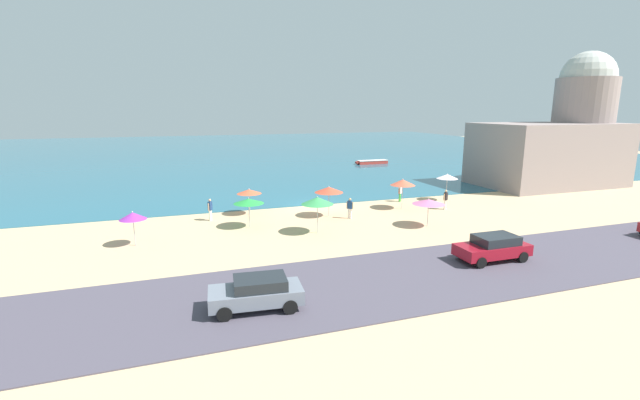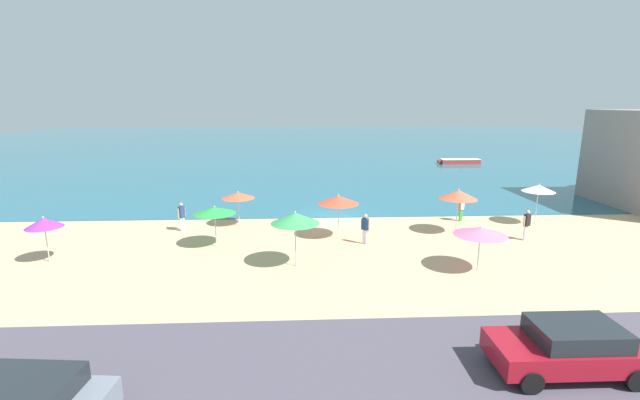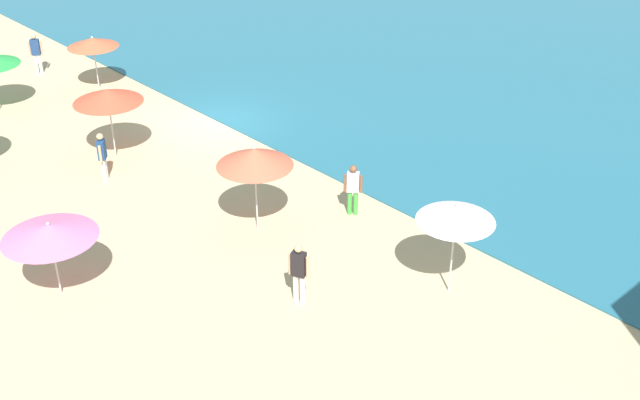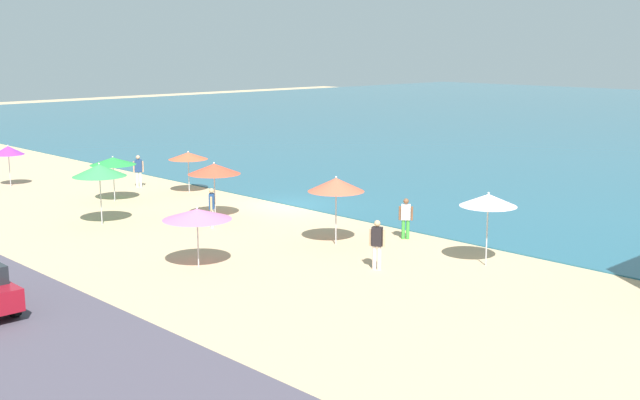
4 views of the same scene
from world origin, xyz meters
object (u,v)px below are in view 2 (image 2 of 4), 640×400
at_px(beach_umbrella_4, 44,223).
at_px(skiff_nearshore, 460,161).
at_px(beach_umbrella_1, 458,195).
at_px(beach_umbrella_5, 238,195).
at_px(beach_umbrella_6, 215,210).
at_px(bather_0, 365,227).
at_px(parked_car_1, 569,347).
at_px(bather_3, 527,223).
at_px(beach_umbrella_3, 338,200).
at_px(bather_1, 182,215).
at_px(beach_umbrella_0, 480,231).
at_px(beach_umbrella_7, 295,218).
at_px(bather_2, 461,207).
at_px(beach_umbrella_2, 539,188).

distance_m(beach_umbrella_4, skiff_nearshore, 46.44).
xyz_separation_m(beach_umbrella_1, beach_umbrella_5, (-13.19, 2.29, -0.41)).
bearing_deg(beach_umbrella_1, beach_umbrella_6, -173.06).
relative_size(bather_0, skiff_nearshore, 0.32).
bearing_deg(parked_car_1, skiff_nearshore, 73.28).
bearing_deg(beach_umbrella_6, parked_car_1, -44.17).
bearing_deg(skiff_nearshore, beach_umbrella_5, -132.13).
xyz_separation_m(beach_umbrella_5, bather_3, (16.68, -3.77, -0.98)).
relative_size(bather_3, skiff_nearshore, 0.33).
xyz_separation_m(parked_car_1, skiff_nearshore, (12.83, 42.72, -0.50)).
distance_m(beach_umbrella_3, bather_1, 9.62).
bearing_deg(beach_umbrella_6, bather_1, 131.00).
relative_size(beach_umbrella_0, parked_car_1, 0.57).
relative_size(beach_umbrella_1, beach_umbrella_7, 1.00).
distance_m(beach_umbrella_0, bather_2, 8.80).
relative_size(beach_umbrella_1, beach_umbrella_5, 1.22).
distance_m(beach_umbrella_1, bather_0, 6.16).
distance_m(beach_umbrella_4, bather_0, 16.10).
relative_size(beach_umbrella_1, bather_0, 1.59).
bearing_deg(skiff_nearshore, parked_car_1, -106.72).
height_order(beach_umbrella_2, skiff_nearshore, beach_umbrella_2).
xyz_separation_m(beach_umbrella_0, bather_2, (2.36, 8.42, -0.97)).
height_order(bather_1, bather_3, bather_1).
bearing_deg(beach_umbrella_4, beach_umbrella_3, 12.09).
bearing_deg(skiff_nearshore, beach_umbrella_2, -100.97).
bearing_deg(bather_0, beach_umbrella_2, 16.41).
height_order(beach_umbrella_2, beach_umbrella_5, beach_umbrella_2).
bearing_deg(beach_umbrella_5, skiff_nearshore, 47.87).
bearing_deg(bather_0, skiff_nearshore, 61.34).
height_order(beach_umbrella_4, bather_3, beach_umbrella_4).
bearing_deg(skiff_nearshore, beach_umbrella_3, -121.58).
distance_m(beach_umbrella_0, beach_umbrella_3, 8.01).
height_order(bather_3, skiff_nearshore, bather_3).
bearing_deg(bather_2, beach_umbrella_4, -164.65).
height_order(beach_umbrella_1, parked_car_1, beach_umbrella_1).
bearing_deg(bather_3, beach_umbrella_2, 53.94).
bearing_deg(beach_umbrella_1, skiff_nearshore, 69.12).
bearing_deg(beach_umbrella_5, beach_umbrella_2, -1.78).
relative_size(beach_umbrella_1, skiff_nearshore, 0.51).
distance_m(beach_umbrella_5, bather_0, 8.50).
xyz_separation_m(bather_0, bather_3, (9.24, 0.22, 0.03)).
relative_size(beach_umbrella_0, beach_umbrella_2, 0.92).
xyz_separation_m(beach_umbrella_7, bather_0, (3.81, 3.09, -1.42)).
relative_size(beach_umbrella_2, bather_3, 1.50).
height_order(beach_umbrella_6, skiff_nearshore, beach_umbrella_6).
distance_m(beach_umbrella_0, beach_umbrella_5, 14.54).
xyz_separation_m(beach_umbrella_5, skiff_nearshore, (24.32, 26.89, -1.62)).
bearing_deg(bather_2, beach_umbrella_2, -12.14).
distance_m(bather_0, bather_1, 11.15).
bearing_deg(beach_umbrella_7, beach_umbrella_4, 174.56).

